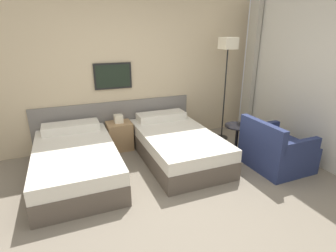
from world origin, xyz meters
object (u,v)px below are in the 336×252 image
object	(u,v)px
bed_near_door	(76,161)
bed_near_window	(176,144)
armchair	(275,151)
nightstand	(120,135)
floor_lamp	(228,54)
side_table	(237,134)

from	to	relation	value
bed_near_door	bed_near_window	xyz separation A→B (m)	(1.56, 0.00, 0.00)
armchair	nightstand	bearing A→B (deg)	52.35
armchair	bed_near_door	bearing A→B (deg)	72.94
floor_lamp	nightstand	bearing A→B (deg)	173.00
nightstand	armchair	xyz separation A→B (m)	(2.05, -1.55, -0.00)
side_table	armchair	world-z (taller)	armchair
nightstand	armchair	size ratio (longest dim) A/B	0.72
nightstand	armchair	world-z (taller)	armchair
side_table	armchair	distance (m)	0.68
floor_lamp	armchair	world-z (taller)	floor_lamp
floor_lamp	side_table	size ratio (longest dim) A/B	3.73
bed_near_door	armchair	size ratio (longest dim) A/B	2.19
bed_near_door	bed_near_window	distance (m)	1.56
bed_near_window	nightstand	bearing A→B (deg)	137.55
side_table	armchair	xyz separation A→B (m)	(0.26, -0.63, -0.10)
nightstand	side_table	distance (m)	2.02
floor_lamp	armchair	size ratio (longest dim) A/B	2.16
nightstand	side_table	size ratio (longest dim) A/B	1.25
armchair	side_table	bearing A→B (deg)	21.62
bed_near_window	armchair	xyz separation A→B (m)	(1.27, -0.84, 0.02)
bed_near_window	nightstand	distance (m)	1.06
bed_near_window	armchair	distance (m)	1.52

